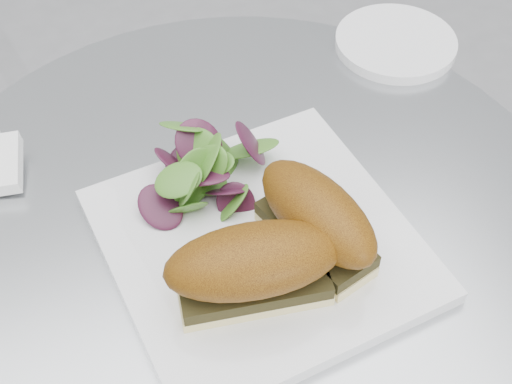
% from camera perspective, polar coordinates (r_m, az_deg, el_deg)
% --- Properties ---
extents(table, '(0.70, 0.70, 0.73)m').
position_cam_1_polar(table, '(0.93, -0.98, -11.70)').
color(table, '#A2A5A9').
rests_on(table, ground).
extents(plate, '(0.31, 0.31, 0.02)m').
position_cam_1_polar(plate, '(0.69, 0.32, -4.20)').
color(plate, white).
rests_on(plate, table).
extents(sandwich_left, '(0.16, 0.09, 0.08)m').
position_cam_1_polar(sandwich_left, '(0.62, -0.20, -5.98)').
color(sandwich_left, '#FAED9C').
rests_on(sandwich_left, plate).
extents(sandwich_right, '(0.10, 0.15, 0.08)m').
position_cam_1_polar(sandwich_right, '(0.65, 4.90, -2.13)').
color(sandwich_right, '#FAED9C').
rests_on(sandwich_right, plate).
extents(salad, '(0.13, 0.13, 0.05)m').
position_cam_1_polar(salad, '(0.72, -4.34, 1.81)').
color(salad, '#437E29').
rests_on(salad, plate).
extents(saucer, '(0.15, 0.15, 0.01)m').
position_cam_1_polar(saucer, '(0.94, 11.12, 11.64)').
color(saucer, white).
rests_on(saucer, table).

